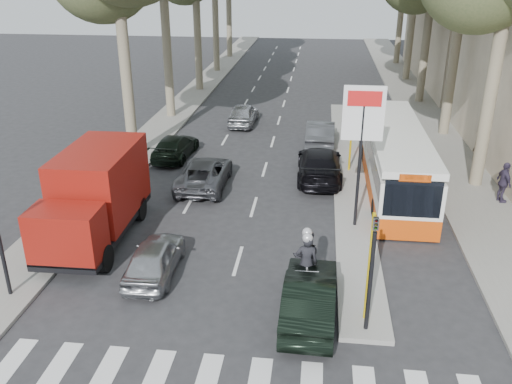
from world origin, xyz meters
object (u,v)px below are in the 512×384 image
Objects in this scene: city_bus at (395,157)px; silver_hatchback at (154,258)px; motorcycle at (306,261)px; dark_hatchback at (310,296)px; red_truck at (96,195)px.

silver_hatchback is at bearing -135.43° from city_bus.
dark_hatchback is at bearing -86.79° from motorcycle.
red_truck is (-7.95, 4.00, 1.05)m from dark_hatchback.
silver_hatchback is 0.59× the size of red_truck.
dark_hatchback is 0.39× the size of city_bus.
dark_hatchback is (5.15, -1.71, 0.07)m from silver_hatchback.
silver_hatchback is at bearing 175.43° from motorcycle.
dark_hatchback is at bearing 160.17° from silver_hatchback.
city_bus is at bearing 64.59° from motorcycle.
city_bus is at bearing 27.60° from red_truck.
dark_hatchback is 1.57m from motorcycle.
motorcycle reaches higher than silver_hatchback.
red_truck is 8.21m from motorcycle.
red_truck is (-2.80, 2.29, 1.13)m from silver_hatchback.
silver_hatchback is 12.16m from city_bus.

